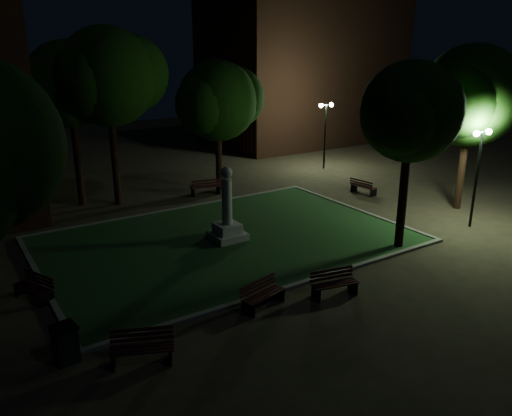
% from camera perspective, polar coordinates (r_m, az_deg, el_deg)
% --- Properties ---
extents(ground, '(80.00, 80.00, 0.00)m').
position_cam_1_polar(ground, '(20.12, -0.41, -5.49)').
color(ground, '#423927').
extents(lawn, '(15.00, 10.00, 0.08)m').
position_cam_1_polar(lawn, '(21.69, -3.27, -3.63)').
color(lawn, '#224A1F').
rests_on(lawn, ground).
extents(lawn_kerb, '(15.40, 10.40, 0.12)m').
position_cam_1_polar(lawn_kerb, '(21.68, -3.27, -3.58)').
color(lawn_kerb, slate).
rests_on(lawn_kerb, ground).
extents(monument, '(1.40, 1.40, 3.20)m').
position_cam_1_polar(monument, '(21.37, -3.31, -1.34)').
color(monument, '#AEA9A1').
rests_on(monument, lawn).
extents(building_far, '(16.00, 10.00, 12.00)m').
position_cam_1_polar(building_far, '(45.27, 5.30, 15.31)').
color(building_far, '#4D291A').
rests_on(building_far, ground).
extents(tree_north_wl, '(6.05, 4.94, 9.06)m').
position_cam_1_polar(tree_north_wl, '(26.58, -16.37, 14.18)').
color(tree_north_wl, black).
rests_on(tree_north_wl, ground).
extents(tree_north_er, '(5.49, 4.48, 7.38)m').
position_cam_1_polar(tree_north_er, '(28.52, -4.23, 12.10)').
color(tree_north_er, black).
rests_on(tree_north_er, ground).
extents(tree_east, '(6.08, 4.96, 8.22)m').
position_cam_1_polar(tree_east, '(27.04, 23.53, 11.69)').
color(tree_east, black).
rests_on(tree_east, ground).
extents(tree_se, '(4.82, 3.93, 7.59)m').
position_cam_1_polar(tree_se, '(20.48, 17.47, 10.43)').
color(tree_se, black).
rests_on(tree_se, ground).
extents(tree_far_north, '(5.26, 4.30, 8.39)m').
position_cam_1_polar(tree_far_north, '(27.09, -20.36, 13.11)').
color(tree_far_north, black).
rests_on(tree_far_north, ground).
extents(lamppost_se, '(1.18, 0.28, 4.54)m').
position_cam_1_polar(lamppost_se, '(24.57, 24.12, 5.03)').
color(lamppost_se, black).
rests_on(lamppost_se, ground).
extents(lamppost_ne, '(1.18, 0.28, 4.45)m').
position_cam_1_polar(lamppost_ne, '(34.34, 7.95, 9.57)').
color(lamppost_ne, black).
rests_on(lamppost_ne, ground).
extents(bench_near_left, '(1.67, 0.90, 0.87)m').
position_cam_1_polar(bench_near_left, '(16.25, 0.70, -9.90)').
color(bench_near_left, black).
rests_on(bench_near_left, ground).
extents(bench_near_right, '(1.69, 0.87, 0.89)m').
position_cam_1_polar(bench_near_right, '(17.15, 8.90, -8.53)').
color(bench_near_right, black).
rests_on(bench_near_right, ground).
extents(bench_west_near, '(1.75, 1.19, 0.91)m').
position_cam_1_polar(bench_west_near, '(13.99, -12.89, -15.32)').
color(bench_west_near, black).
rests_on(bench_west_near, ground).
extents(bench_left_side, '(1.12, 1.63, 0.85)m').
position_cam_1_polar(bench_left_side, '(18.25, -23.95, -8.33)').
color(bench_left_side, black).
rests_on(bench_left_side, ground).
extents(bench_right_side, '(0.74, 1.64, 0.87)m').
position_cam_1_polar(bench_right_side, '(29.00, 12.14, 2.34)').
color(bench_right_side, black).
rests_on(bench_right_side, ground).
extents(bench_far_side, '(1.80, 0.91, 0.94)m').
position_cam_1_polar(bench_far_side, '(28.34, -5.76, 2.37)').
color(bench_far_side, black).
rests_on(bench_far_side, ground).
extents(trash_bin, '(0.70, 0.70, 1.06)m').
position_cam_1_polar(trash_bin, '(14.53, -20.97, -14.26)').
color(trash_bin, black).
rests_on(trash_bin, ground).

